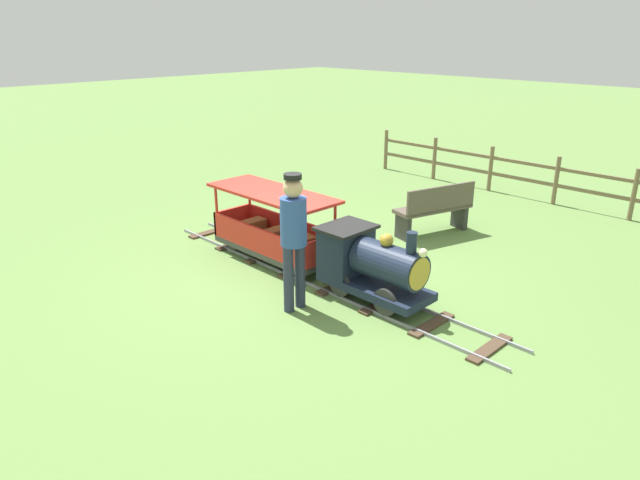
# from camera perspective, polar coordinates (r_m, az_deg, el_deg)

# --- Properties ---
(ground_plane) EXTENTS (60.00, 60.00, 0.00)m
(ground_plane) POSITION_cam_1_polar(r_m,az_deg,el_deg) (7.81, -2.14, -3.03)
(ground_plane) COLOR #608442
(track) EXTENTS (0.70, 5.70, 0.04)m
(track) POSITION_cam_1_polar(r_m,az_deg,el_deg) (7.54, -0.13, -3.75)
(track) COLOR gray
(track) RESTS_ON ground_plane
(locomotive) EXTENTS (0.66, 1.45, 0.98)m
(locomotive) POSITION_cam_1_polar(r_m,az_deg,el_deg) (6.82, 4.97, -2.27)
(locomotive) COLOR #192338
(locomotive) RESTS_ON ground_plane
(passenger_car) EXTENTS (0.76, 2.00, 0.97)m
(passenger_car) POSITION_cam_1_polar(r_m,az_deg,el_deg) (8.01, -4.66, 0.80)
(passenger_car) COLOR #3F3F3F
(passenger_car) RESTS_ON ground_plane
(conductor_person) EXTENTS (0.30, 0.30, 1.62)m
(conductor_person) POSITION_cam_1_polar(r_m,az_deg,el_deg) (6.42, -2.64, 0.83)
(conductor_person) COLOR #282D47
(conductor_person) RESTS_ON ground_plane
(park_bench) EXTENTS (1.36, 0.74, 0.82)m
(park_bench) POSITION_cam_1_polar(r_m,az_deg,el_deg) (9.20, 11.36, 3.01)
(park_bench) COLOR brown
(park_bench) RESTS_ON ground_plane
(fence_section) EXTENTS (0.08, 6.78, 0.90)m
(fence_section) POSITION_cam_1_polar(r_m,az_deg,el_deg) (11.72, 19.46, 6.32)
(fence_section) COLOR #756047
(fence_section) RESTS_ON ground_plane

